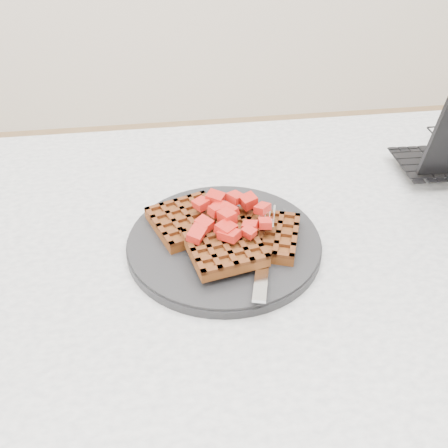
# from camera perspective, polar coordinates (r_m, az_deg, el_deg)

# --- Properties ---
(table) EXTENTS (1.20, 0.80, 0.75)m
(table) POSITION_cam_1_polar(r_m,az_deg,el_deg) (0.77, 9.95, -9.30)
(table) COLOR silver
(table) RESTS_ON ground
(plate) EXTENTS (0.26, 0.26, 0.02)m
(plate) POSITION_cam_1_polar(r_m,az_deg,el_deg) (0.68, 0.00, -2.15)
(plate) COLOR black
(plate) RESTS_ON table
(waffles) EXTENTS (0.22, 0.19, 0.03)m
(waffles) POSITION_cam_1_polar(r_m,az_deg,el_deg) (0.67, 0.06, -1.07)
(waffles) COLOR brown
(waffles) RESTS_ON plate
(strawberry_pile) EXTENTS (0.15, 0.15, 0.02)m
(strawberry_pile) POSITION_cam_1_polar(r_m,az_deg,el_deg) (0.65, 0.00, 0.98)
(strawberry_pile) COLOR #A40400
(strawberry_pile) RESTS_ON waffles
(fork) EXTENTS (0.07, 0.18, 0.02)m
(fork) POSITION_cam_1_polar(r_m,az_deg,el_deg) (0.65, 4.60, -2.98)
(fork) COLOR silver
(fork) RESTS_ON plate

